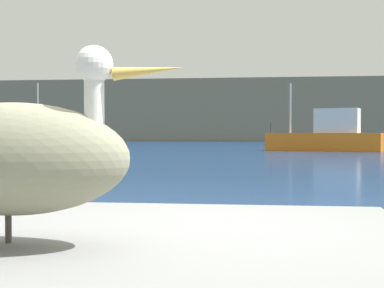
# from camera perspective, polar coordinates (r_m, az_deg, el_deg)

# --- Properties ---
(hillside_backdrop) EXTENTS (140.00, 16.64, 8.45)m
(hillside_backdrop) POSITION_cam_1_polar(r_m,az_deg,el_deg) (82.30, 6.96, 3.28)
(hillside_backdrop) COLOR #7F755B
(hillside_backdrop) RESTS_ON ground
(pelican) EXTENTS (1.33, 0.60, 0.90)m
(pelican) POSITION_cam_1_polar(r_m,az_deg,el_deg) (2.63, -17.64, -1.23)
(pelican) COLOR gray
(pelican) RESTS_ON pier_dock
(fishing_boat_orange) EXTENTS (7.47, 3.99, 4.42)m
(fishing_boat_orange) POSITION_cam_1_polar(r_m,az_deg,el_deg) (36.81, 13.62, 0.80)
(fishing_boat_orange) COLOR orange
(fishing_boat_orange) RESTS_ON ground
(fishing_boat_red) EXTENTS (6.00, 3.44, 5.26)m
(fishing_boat_red) POSITION_cam_1_polar(r_m,az_deg,el_deg) (46.55, -13.69, 0.77)
(fishing_boat_red) COLOR red
(fishing_boat_red) RESTS_ON ground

